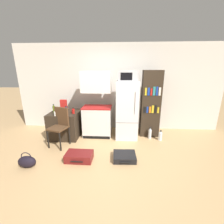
{
  "coord_description": "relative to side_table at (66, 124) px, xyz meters",
  "views": [
    {
      "loc": [
        0.31,
        -2.74,
        1.94
      ],
      "look_at": [
        0.09,
        0.85,
        0.87
      ],
      "focal_mm": 24.0,
      "sensor_mm": 36.0,
      "label": 1
    }
  ],
  "objects": [
    {
      "name": "chair",
      "position": [
        0.06,
        -0.49,
        0.22
      ],
      "size": [
        0.5,
        0.5,
        0.98
      ],
      "rotation": [
        0.0,
        0.0,
        -0.3
      ],
      "color": "black",
      "rests_on": "ground_plane"
    },
    {
      "name": "wall_back",
      "position": [
        1.48,
        0.8,
        0.95
      ],
      "size": [
        6.4,
        0.1,
        2.64
      ],
      "color": "silver",
      "rests_on": "ground_plane"
    },
    {
      "name": "ground_plane",
      "position": [
        1.28,
        -1.2,
        -0.37
      ],
      "size": [
        24.0,
        24.0,
        0.0
      ],
      "primitive_type": "plane",
      "color": "tan"
    },
    {
      "name": "suitcase_small_flat",
      "position": [
        0.71,
        -1.16,
        -0.28
      ],
      "size": [
        0.58,
        0.38,
        0.18
      ],
      "rotation": [
        0.0,
        0.0,
        -0.02
      ],
      "color": "maroon",
      "rests_on": "ground_plane"
    },
    {
      "name": "kitchen_hutch",
      "position": [
        0.91,
        0.13,
        0.47
      ],
      "size": [
        0.81,
        0.54,
        1.85
      ],
      "color": "silver",
      "rests_on": "ground_plane"
    },
    {
      "name": "cereal_box",
      "position": [
        -0.1,
        0.26,
        0.52
      ],
      "size": [
        0.19,
        0.07,
        0.3
      ],
      "color": "red",
      "rests_on": "side_table"
    },
    {
      "name": "refrigerator",
      "position": [
        1.76,
        0.09,
        0.43
      ],
      "size": [
        0.6,
        0.64,
        1.59
      ],
      "color": "white",
      "rests_on": "ground_plane"
    },
    {
      "name": "bottle_blue_soda",
      "position": [
        0.18,
        -0.3,
        0.47
      ],
      "size": [
        0.08,
        0.08,
        0.25
      ],
      "color": "#1E47A3",
      "rests_on": "side_table"
    },
    {
      "name": "handbag",
      "position": [
        -0.28,
        -1.46,
        -0.24
      ],
      "size": [
        0.36,
        0.2,
        0.33
      ],
      "color": "black",
      "rests_on": "ground_plane"
    },
    {
      "name": "bottle_milk_white",
      "position": [
        -0.1,
        -0.34,
        0.43
      ],
      "size": [
        0.08,
        0.08,
        0.16
      ],
      "color": "white",
      "rests_on": "side_table"
    },
    {
      "name": "suitcase_large_flat",
      "position": [
        1.68,
        -1.07,
        -0.3
      ],
      "size": [
        0.5,
        0.45,
        0.13
      ],
      "rotation": [
        0.0,
        0.0,
        0.05
      ],
      "color": "black",
      "rests_on": "ground_plane"
    },
    {
      "name": "side_table",
      "position": [
        0.0,
        0.0,
        0.0
      ],
      "size": [
        0.79,
        0.79,
        0.74
      ],
      "color": "#2D2319",
      "rests_on": "ground_plane"
    },
    {
      "name": "bottle_olive_oil",
      "position": [
        -0.25,
        -0.09,
        0.47
      ],
      "size": [
        0.07,
        0.07,
        0.24
      ],
      "color": "#566619",
      "rests_on": "side_table"
    },
    {
      "name": "bookshelf",
      "position": [
        2.43,
        0.24,
        0.57
      ],
      "size": [
        0.52,
        0.32,
        1.88
      ],
      "color": "#2D2319",
      "rests_on": "ground_plane"
    },
    {
      "name": "water_bottle_middle",
      "position": [
        2.69,
        -0.1,
        -0.25
      ],
      "size": [
        0.1,
        0.1,
        0.29
      ],
      "color": "silver",
      "rests_on": "ground_plane"
    },
    {
      "name": "water_bottle_front",
      "position": [
        2.42,
        -0.02,
        -0.22
      ],
      "size": [
        0.08,
        0.08,
        0.34
      ],
      "color": "silver",
      "rests_on": "ground_plane"
    },
    {
      "name": "bottle_ketchup_red",
      "position": [
        0.29,
        -0.11,
        0.44
      ],
      "size": [
        0.08,
        0.08,
        0.16
      ],
      "color": "#AD1914",
      "rests_on": "side_table"
    },
    {
      "name": "microwave",
      "position": [
        1.76,
        0.09,
        1.36
      ],
      "size": [
        0.5,
        0.42,
        0.27
      ],
      "color": "#B7B7BC",
      "rests_on": "refrigerator"
    }
  ]
}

